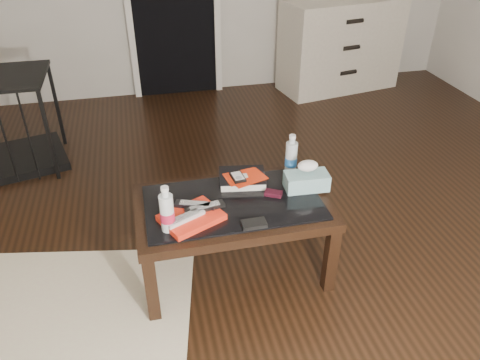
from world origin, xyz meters
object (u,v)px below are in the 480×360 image
at_px(coffee_table, 233,212).
at_px(tissue_box, 306,181).
at_px(textbook, 242,178).
at_px(water_bottle_left, 167,209).
at_px(water_bottle_right, 291,154).
at_px(dresser, 340,45).

height_order(coffee_table, tissue_box, tissue_box).
bearing_deg(coffee_table, textbook, 62.62).
bearing_deg(coffee_table, water_bottle_left, -155.94).
bearing_deg(water_bottle_right, dresser, 60.61).
height_order(water_bottle_right, tissue_box, water_bottle_right).
bearing_deg(water_bottle_right, tissue_box, -78.96).
bearing_deg(coffee_table, dresser, 56.26).
bearing_deg(water_bottle_left, tissue_box, 14.04).
bearing_deg(water_bottle_right, coffee_table, -151.48).
relative_size(water_bottle_left, water_bottle_right, 1.00).
bearing_deg(tissue_box, water_bottle_left, -162.62).
distance_m(coffee_table, textbook, 0.21).
relative_size(dresser, textbook, 5.08).
height_order(dresser, water_bottle_left, dresser).
bearing_deg(tissue_box, dresser, 66.29).
bearing_deg(water_bottle_right, water_bottle_left, -153.57).
relative_size(dresser, tissue_box, 5.53).
xyz_separation_m(textbook, tissue_box, (0.32, -0.14, 0.02)).
bearing_deg(water_bottle_left, coffee_table, 24.06).
bearing_deg(coffee_table, tissue_box, 4.79).
height_order(coffee_table, water_bottle_left, water_bottle_left).
xyz_separation_m(textbook, water_bottle_right, (0.29, 0.03, 0.10)).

